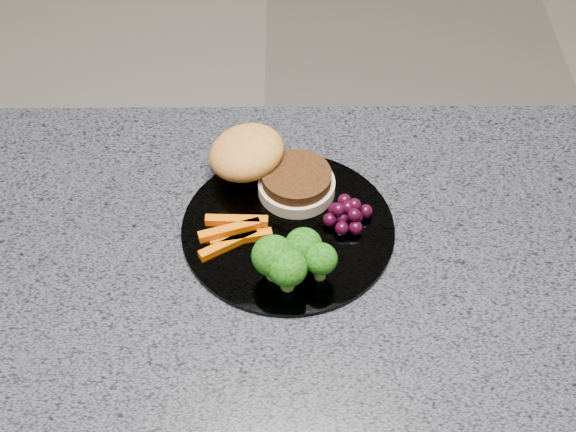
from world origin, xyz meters
name	(u,v)px	position (x,y,z in m)	size (l,w,h in m)	color
countertop	(235,286)	(0.00, 0.00, 0.88)	(1.20, 0.60, 0.04)	#474851
plate	(288,229)	(0.06, 0.07, 0.90)	(0.26, 0.26, 0.01)	white
burger	(264,166)	(0.03, 0.15, 0.93)	(0.18, 0.16, 0.05)	beige
carrot_sticks	(234,232)	(0.00, 0.05, 0.91)	(0.09, 0.07, 0.02)	#D05703
broccoli	(292,258)	(0.07, -0.01, 0.94)	(0.10, 0.08, 0.06)	#5F9A38
grape_bunch	(347,214)	(0.14, 0.08, 0.92)	(0.06, 0.05, 0.03)	black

